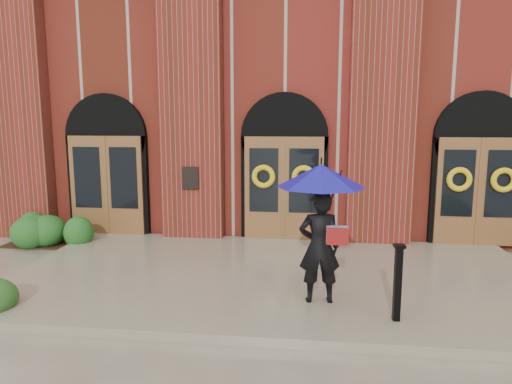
# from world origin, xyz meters

# --- Properties ---
(ground) EXTENTS (90.00, 90.00, 0.00)m
(ground) POSITION_xyz_m (0.00, 0.00, 0.00)
(ground) COLOR gray
(ground) RESTS_ON ground
(landing) EXTENTS (10.00, 5.30, 0.15)m
(landing) POSITION_xyz_m (0.00, 0.15, 0.07)
(landing) COLOR gray
(landing) RESTS_ON ground
(church_building) EXTENTS (16.20, 12.53, 7.00)m
(church_building) POSITION_xyz_m (0.00, 8.78, 3.50)
(church_building) COLOR maroon
(church_building) RESTS_ON ground
(man_with_umbrella) EXTENTS (1.55, 1.55, 2.22)m
(man_with_umbrella) POSITION_xyz_m (0.81, -1.15, 1.70)
(man_with_umbrella) COLOR black
(man_with_umbrella) RESTS_ON landing
(metal_post) EXTENTS (0.17, 0.17, 1.14)m
(metal_post) POSITION_xyz_m (1.92, -1.73, 0.75)
(metal_post) COLOR black
(metal_post) RESTS_ON landing
(hedge_wall_left) EXTENTS (2.83, 1.13, 0.73)m
(hedge_wall_left) POSITION_xyz_m (-5.20, 2.20, 0.36)
(hedge_wall_left) COLOR #20541C
(hedge_wall_left) RESTS_ON ground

